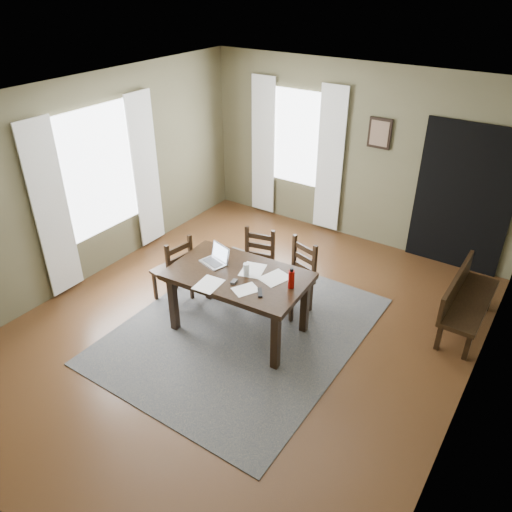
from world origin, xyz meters
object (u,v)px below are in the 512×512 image
Objects in this scene: chair_back_left at (256,267)px; laptop at (217,258)px; dining_table at (238,281)px; bench at (464,297)px; chair_end at (174,271)px; water_bottle at (291,279)px; chair_back_right at (296,278)px.

laptop reaches higher than chair_back_left.
dining_table reaches higher than bench.
chair_back_left is 0.75m from laptop.
chair_end is 1.73m from water_bottle.
water_bottle is (1.00, 0.02, 0.06)m from laptop.
dining_table is 1.06m from chair_end.
water_bottle is at bearing 17.24° from laptop.
chair_back_left is at bearing 138.33° from chair_end.
water_bottle is at bearing -49.21° from chair_back_left.
dining_table is 1.74× the size of chair_back_left.
water_bottle reaches higher than chair_end.
chair_end is (-1.03, 0.03, -0.24)m from dining_table.
laptop reaches higher than dining_table.
laptop is at bearing 119.82° from bench.
chair_back_left is at bearing 103.48° from dining_table.
chair_back_left is at bearing 92.80° from laptop.
chair_end is 0.77m from laptop.
dining_table is 1.27× the size of bench.
bench is 5.31× the size of water_bottle.
water_bottle is at bearing -49.14° from chair_back_right.
water_bottle reaches higher than laptop.
chair_end is at bearing -154.74° from chair_back_left.
water_bottle is at bearing 132.87° from bench.
chair_back_left reaches higher than dining_table.
chair_back_left is 0.73× the size of bench.
dining_table is 6.73× the size of water_bottle.
bench is (2.19, 1.54, -0.27)m from dining_table.
chair_back_right is at bearing 59.63° from laptop.
bench is at bearing 5.14° from chair_back_left.
chair_back_right is at bearing 61.56° from dining_table.
chair_back_right is 2.02m from bench.
chair_end is 1.55m from chair_back_right.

